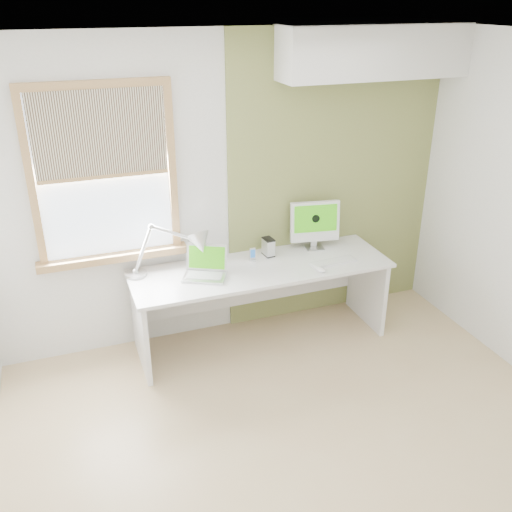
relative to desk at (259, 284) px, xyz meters
name	(u,v)px	position (x,y,z in m)	size (l,w,h in m)	color
room	(318,280)	(-0.17, -1.44, 0.77)	(4.04, 3.54, 2.64)	tan
accent_wall	(334,180)	(0.83, 0.30, 0.77)	(2.00, 0.02, 2.60)	olive
soffit	(374,51)	(1.03, 0.13, 1.87)	(1.60, 0.40, 0.42)	white
window	(104,176)	(-1.17, 0.27, 1.01)	(1.20, 0.14, 1.42)	olive
desk	(259,284)	(0.00, 0.00, 0.00)	(2.20, 0.70, 0.73)	white
desk_lamp	(188,247)	(-0.59, 0.05, 0.42)	(0.76, 0.37, 0.44)	silver
laptop	(206,268)	(-0.48, -0.05, 0.25)	(0.43, 0.40, 0.24)	silver
phone_dock	(253,257)	(-0.03, 0.07, 0.23)	(0.07, 0.07, 0.12)	silver
external_drive	(268,247)	(0.14, 0.13, 0.27)	(0.09, 0.13, 0.16)	silver
imac	(315,222)	(0.59, 0.15, 0.44)	(0.45, 0.18, 0.43)	silver
keyboard	(333,262)	(0.61, -0.20, 0.20)	(0.42, 0.14, 0.02)	white
mouse	(321,270)	(0.43, -0.31, 0.21)	(0.06, 0.11, 0.03)	white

